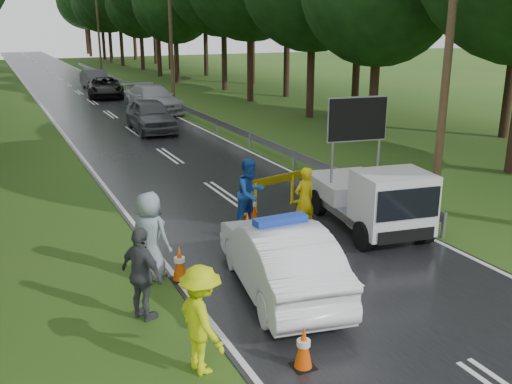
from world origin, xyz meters
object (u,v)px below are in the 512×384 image
queue_car_first (151,115)px  police_sedan (280,258)px  queue_car_fourth (95,79)px  work_truck (372,197)px  queue_car_third (105,87)px  officer (304,200)px  civilian (251,193)px  barrier (274,184)px  queue_car_second (153,99)px

queue_car_first → police_sedan: bearing=-95.4°
queue_car_first → queue_car_fourth: (0.92, 20.42, -0.05)m
work_truck → queue_car_first: (-1.50, 16.57, -0.12)m
queue_car_third → officer: bearing=-83.8°
police_sedan → queue_car_first: (2.40, 18.73, 0.06)m
civilian → queue_car_fourth: bearing=68.5°
queue_car_first → queue_car_third: size_ratio=0.92×
barrier → queue_car_first: bearing=77.1°
police_sedan → queue_car_first: size_ratio=1.00×
queue_car_fourth → civilian: bearing=-97.1°
queue_car_second → queue_car_third: (-1.25, 8.42, -0.10)m
barrier → queue_car_fourth: 34.27m
barrier → civilian: civilian is taller
police_sedan → officer: bearing=-118.2°
queue_car_second → queue_car_fourth: size_ratio=1.22×
civilian → barrier: bearing=23.1°
barrier → queue_car_fourth: bearing=75.6°
barrier → queue_car_first: 13.84m
police_sedan → officer: 3.66m
barrier → queue_car_fourth: queue_car_fourth is taller
work_truck → queue_car_second: 22.57m
officer → civilian: size_ratio=0.91×
police_sedan → civilian: size_ratio=2.46×
civilian → work_truck: bearing=-47.4°
queue_car_third → police_sedan: bearing=-87.6°
civilian → queue_car_third: 29.45m
officer → queue_car_second: size_ratio=0.31×
queue_car_third → queue_car_second: bearing=-74.1°
queue_car_first → queue_car_second: queue_car_second is taller
work_truck → queue_car_fourth: 37.00m
police_sedan → civilian: civilian is taller
queue_car_fourth → queue_car_second: bearing=-90.1°
police_sedan → civilian: (1.07, 3.76, 0.21)m
civilian → queue_car_second: civilian is taller
barrier → queue_car_second: queue_car_second is taller
queue_car_first → work_truck: bearing=-83.0°
work_truck → barrier: bearing=127.9°
civilian → officer: bearing=-54.4°
queue_car_fourth → police_sedan: bearing=-98.3°
work_truck → queue_car_fourth: (-0.58, 36.99, -0.17)m
queue_car_third → queue_car_fourth: bearing=93.7°
civilian → queue_car_fourth: civilian is taller
queue_car_first → queue_car_fourth: 20.44m
police_sedan → queue_car_third: bearing=-85.4°
police_sedan → work_truck: size_ratio=1.05×
barrier → civilian: 1.73m
work_truck → barrier: (-1.53, 2.74, -0.15)m
police_sedan → officer: officer is taller
queue_car_fourth → queue_car_third: bearing=-97.3°
queue_car_second → queue_car_third: bearing=93.0°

